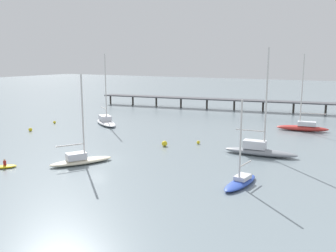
% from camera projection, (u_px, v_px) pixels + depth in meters
% --- Properties ---
extents(ground_plane, '(400.00, 400.00, 0.00)m').
position_uv_depth(ground_plane, '(98.00, 160.00, 47.69)').
color(ground_plane, gray).
extents(pier, '(74.34, 14.49, 7.51)m').
position_uv_depth(pier, '(300.00, 98.00, 88.11)').
color(pier, '#4C4C51').
rests_on(pier, ground_plane).
extents(sailboat_gray, '(10.06, 3.05, 14.57)m').
position_uv_depth(sailboat_gray, '(259.00, 149.00, 50.10)').
color(sailboat_gray, gray).
rests_on(sailboat_gray, ground_plane).
extents(sailboat_blue, '(2.58, 6.61, 9.09)m').
position_uv_depth(sailboat_blue, '(241.00, 180.00, 38.27)').
color(sailboat_blue, '#2D4CB7').
rests_on(sailboat_blue, ground_plane).
extents(sailboat_white, '(9.23, 7.83, 14.07)m').
position_uv_depth(sailboat_white, '(106.00, 121.00, 73.47)').
color(sailboat_white, white).
rests_on(sailboat_white, ground_plane).
extents(sailboat_cream, '(5.94, 7.97, 11.28)m').
position_uv_depth(sailboat_cream, '(80.00, 159.00, 45.96)').
color(sailboat_cream, beige).
rests_on(sailboat_cream, ground_plane).
extents(sailboat_red, '(9.30, 3.42, 13.92)m').
position_uv_depth(sailboat_red, '(303.00, 126.00, 66.97)').
color(sailboat_red, red).
rests_on(sailboat_red, ground_plane).
extents(dinghy_yellow, '(2.64, 2.75, 1.14)m').
position_uv_depth(dinghy_yellow, '(5.00, 166.00, 44.32)').
color(dinghy_yellow, yellow).
rests_on(dinghy_yellow, ground_plane).
extents(mooring_buoy_mid, '(0.85, 0.85, 0.85)m').
position_uv_depth(mooring_buoy_mid, '(164.00, 144.00, 55.24)').
color(mooring_buoy_mid, yellow).
rests_on(mooring_buoy_mid, ground_plane).
extents(mooring_buoy_inner, '(0.53, 0.53, 0.53)m').
position_uv_depth(mooring_buoy_inner, '(198.00, 142.00, 56.77)').
color(mooring_buoy_inner, yellow).
rests_on(mooring_buoy_inner, ground_plane).
extents(mooring_buoy_outer, '(0.67, 0.67, 0.67)m').
position_uv_depth(mooring_buoy_outer, '(30.00, 130.00, 66.57)').
color(mooring_buoy_outer, yellow).
rests_on(mooring_buoy_outer, ground_plane).
extents(mooring_buoy_near, '(0.55, 0.55, 0.55)m').
position_uv_depth(mooring_buoy_near, '(55.00, 122.00, 74.63)').
color(mooring_buoy_near, yellow).
rests_on(mooring_buoy_near, ground_plane).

